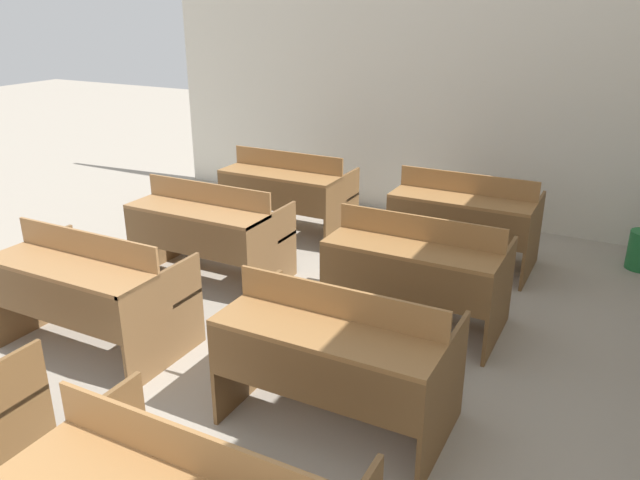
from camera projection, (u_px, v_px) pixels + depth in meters
The scene contains 7 objects.
wall_back at pixel (401, 80), 7.30m from camera, with size 6.27×0.06×3.19m.
bench_second_left at pixel (90, 287), 4.58m from camera, with size 1.34×0.82×0.93m.
bench_second_right at pixel (337, 354), 3.72m from camera, with size 1.34×0.82×0.93m.
bench_third_left at pixel (209, 229), 5.75m from camera, with size 1.34×0.82×0.93m.
bench_third_right at pixel (416, 269), 4.90m from camera, with size 1.34×0.82×0.93m.
bench_back_left at pixel (287, 190), 6.90m from camera, with size 1.34×0.82×0.93m.
bench_back_right at pixel (464, 217), 6.06m from camera, with size 1.34×0.82×0.93m.
Camera 1 is at (2.62, 0.23, 2.47)m, focal length 35.00 mm.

